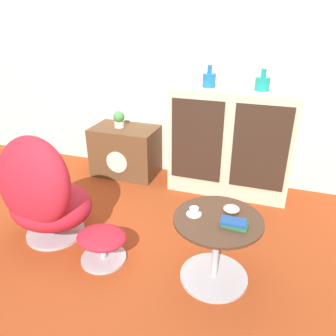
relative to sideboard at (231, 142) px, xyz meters
name	(u,v)px	position (x,y,z in m)	size (l,w,h in m)	color
ground_plane	(123,244)	(-0.61, -1.15, -0.51)	(12.00, 12.00, 0.00)	#9E3D19
wall_back	(179,50)	(-0.61, 0.25, 0.79)	(6.40, 0.06, 2.60)	silver
sideboard	(231,142)	(0.00, 0.00, 0.00)	(1.14, 0.44, 1.02)	beige
tv_console	(126,151)	(-1.13, 0.00, -0.24)	(0.69, 0.45, 0.53)	brown
egg_chair	(43,195)	(-1.20, -1.27, -0.11)	(0.75, 0.70, 0.89)	#B7B7BC
ottoman	(102,241)	(-0.67, -1.36, -0.35)	(0.37, 0.33, 0.24)	#B7B7BC
coffee_table	(216,245)	(0.13, -1.28, -0.24)	(0.56, 0.56, 0.48)	#B7B7BC
vase_leftmost	(209,79)	(-0.24, 0.00, 0.58)	(0.12, 0.12, 0.20)	#196699
vase_inner_left	(262,83)	(0.23, 0.00, 0.57)	(0.13, 0.13, 0.19)	teal
potted_plant	(119,119)	(-1.18, 0.00, 0.11)	(0.12, 0.12, 0.17)	silver
teacup	(194,212)	(-0.03, -1.28, -0.01)	(0.10, 0.10, 0.05)	white
book_stack	(234,223)	(0.23, -1.32, -0.01)	(0.16, 0.09, 0.04)	#237038
bowl	(231,209)	(0.19, -1.17, -0.01)	(0.11, 0.11, 0.04)	beige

